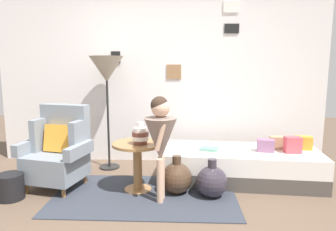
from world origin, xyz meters
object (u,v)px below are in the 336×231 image
at_px(side_table, 137,157).
at_px(vase_striped, 140,135).
at_px(book_on_daybed, 209,149).
at_px(armchair, 59,150).
at_px(person_child, 161,135).
at_px(floor_lamp, 107,72).
at_px(daybed, 241,165).
at_px(demijohn_near, 177,178).
at_px(magazine_basket, 11,187).
at_px(demijohn_far, 212,181).

height_order(side_table, vase_striped, vase_striped).
bearing_deg(side_table, book_on_daybed, 21.15).
bearing_deg(armchair, person_child, -16.70).
relative_size(side_table, vase_striped, 2.30).
xyz_separation_m(armchair, floor_lamp, (0.43, 0.69, 0.91)).
bearing_deg(daybed, floor_lamp, 166.54).
xyz_separation_m(vase_striped, person_child, (0.24, -0.23, 0.05)).
xyz_separation_m(demijohn_near, magazine_basket, (-1.79, -0.24, -0.04)).
height_order(daybed, floor_lamp, floor_lamp).
bearing_deg(book_on_daybed, daybed, 5.08).
distance_m(vase_striped, floor_lamp, 1.21).
bearing_deg(magazine_basket, daybed, 14.38).
xyz_separation_m(daybed, vase_striped, (-1.20, -0.41, 0.47)).
xyz_separation_m(armchair, person_child, (1.23, -0.37, 0.28)).
height_order(side_table, floor_lamp, floor_lamp).
bearing_deg(armchair, side_table, -5.38).
bearing_deg(magazine_basket, demijohn_far, 4.00).
height_order(daybed, demijohn_far, demijohn_far).
xyz_separation_m(vase_striped, book_on_daybed, (0.80, 0.38, -0.25)).
height_order(person_child, demijohn_near, person_child).
height_order(armchair, demijohn_near, armchair).
bearing_deg(floor_lamp, demijohn_near, -41.26).
bearing_deg(demijohn_far, vase_striped, 172.99).
distance_m(side_table, demijohn_near, 0.51).
height_order(daybed, vase_striped, vase_striped).
xyz_separation_m(person_child, demijohn_near, (0.17, 0.22, -0.54)).
distance_m(daybed, magazine_basket, 2.67).
height_order(armchair, demijohn_far, armchair).
height_order(floor_lamp, book_on_daybed, floor_lamp).
bearing_deg(demijohn_far, person_child, -166.49).
distance_m(book_on_daybed, magazine_basket, 2.29).
distance_m(floor_lamp, demijohn_near, 1.73).
xyz_separation_m(armchair, book_on_daybed, (1.80, 0.24, -0.02)).
bearing_deg(floor_lamp, person_child, -53.03).
relative_size(side_table, person_child, 0.51).
xyz_separation_m(daybed, magazine_basket, (-2.59, -0.66, -0.06)).
relative_size(armchair, demijohn_far, 2.25).
bearing_deg(demijohn_far, side_table, 169.97).
distance_m(armchair, person_child, 1.32).
distance_m(vase_striped, book_on_daybed, 0.92).
bearing_deg(person_child, side_table, 135.44).
relative_size(armchair, magazine_basket, 3.46).
distance_m(vase_striped, person_child, 0.34).
height_order(person_child, magazine_basket, person_child).
height_order(armchair, side_table, armchair).
relative_size(person_child, demijohn_far, 2.62).
bearing_deg(book_on_daybed, demijohn_far, -90.91).
xyz_separation_m(side_table, book_on_daybed, (0.85, 0.33, 0.01)).
relative_size(floor_lamp, book_on_daybed, 7.09).
distance_m(daybed, book_on_daybed, 0.45).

